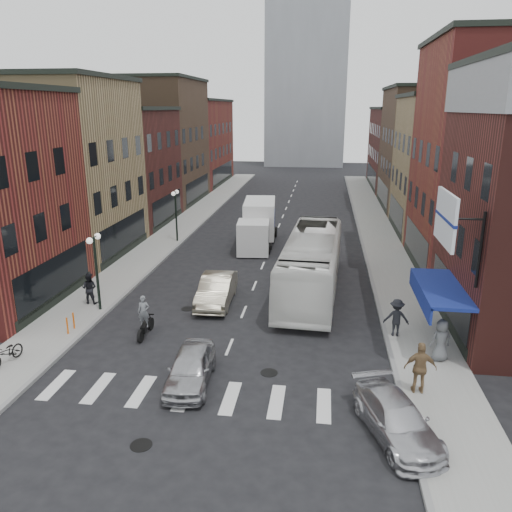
{
  "coord_description": "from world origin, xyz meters",
  "views": [
    {
      "loc": [
        3.91,
        -18.73,
        10.22
      ],
      "look_at": [
        0.57,
        5.56,
        2.9
      ],
      "focal_mm": 35.0,
      "sensor_mm": 36.0,
      "label": 1
    }
  ],
  "objects": [
    {
      "name": "bldg_left_mid_a",
      "position": [
        -14.99,
        14.0,
        6.15
      ],
      "size": [
        10.3,
        10.2,
        12.3
      ],
      "color": "#9A8155",
      "rests_on": "ground"
    },
    {
      "name": "bldg_right_far_a",
      "position": [
        14.99,
        35.0,
        6.15
      ],
      "size": [
        10.3,
        12.2,
        12.3
      ],
      "color": "brown",
      "rests_on": "ground"
    },
    {
      "name": "curb_right",
      "position": [
        7.0,
        22.0,
        0.0
      ],
      "size": [
        0.2,
        74.0,
        0.16
      ],
      "primitive_type": "cube",
      "color": "gray",
      "rests_on": "ground"
    },
    {
      "name": "ped_left_solo",
      "position": [
        -8.27,
        4.72,
        1.0
      ],
      "size": [
        0.83,
        0.49,
        1.7
      ],
      "primitive_type": "imported",
      "rotation": [
        0.0,
        0.0,
        3.15
      ],
      "color": "black",
      "rests_on": "sidewalk_left"
    },
    {
      "name": "bldg_right_mid_b",
      "position": [
        14.99,
        24.0,
        5.65
      ],
      "size": [
        10.3,
        10.2,
        11.3
      ],
      "color": "#9A8155",
      "rests_on": "ground"
    },
    {
      "name": "bldg_right_far_b",
      "position": [
        14.99,
        49.0,
        5.15
      ],
      "size": [
        10.3,
        16.2,
        10.3
      ],
      "color": "#471D19",
      "rests_on": "ground"
    },
    {
      "name": "ped_right_a",
      "position": [
        7.4,
        2.91,
        1.03
      ],
      "size": [
        1.16,
        0.62,
        1.76
      ],
      "primitive_type": "imported",
      "rotation": [
        0.0,
        0.0,
        3.1
      ],
      "color": "black",
      "rests_on": "sidewalk_right"
    },
    {
      "name": "bldg_left_far_b",
      "position": [
        -14.99,
        49.0,
        5.65
      ],
      "size": [
        10.3,
        16.2,
        11.3
      ],
      "color": "maroon",
      "rests_on": "ground"
    },
    {
      "name": "transit_bus",
      "position": [
        3.36,
        8.52,
        1.71
      ],
      "size": [
        3.54,
        12.41,
        3.42
      ],
      "primitive_type": "imported",
      "rotation": [
        0.0,
        0.0,
        -0.06
      ],
      "color": "white",
      "rests_on": "ground"
    },
    {
      "name": "bldg_right_mid_a",
      "position": [
        15.0,
        14.0,
        7.15
      ],
      "size": [
        10.3,
        10.2,
        14.3
      ],
      "color": "maroon",
      "rests_on": "ground"
    },
    {
      "name": "curb_left",
      "position": [
        -7.0,
        22.0,
        0.0
      ],
      "size": [
        0.2,
        74.0,
        0.16
      ],
      "primitive_type": "cube",
      "color": "gray",
      "rests_on": "ground"
    },
    {
      "name": "bldg_left_mid_b",
      "position": [
        -14.99,
        24.0,
        5.15
      ],
      "size": [
        10.3,
        10.2,
        10.3
      ],
      "color": "#471D19",
      "rests_on": "ground"
    },
    {
      "name": "ground",
      "position": [
        0.0,
        0.0,
        0.0
      ],
      "size": [
        160.0,
        160.0,
        0.0
      ],
      "primitive_type": "plane",
      "color": "black",
      "rests_on": "ground"
    },
    {
      "name": "ped_right_c",
      "position": [
        8.91,
        0.75,
        1.04
      ],
      "size": [
        1.0,
        0.81,
        1.79
      ],
      "primitive_type": "imported",
      "rotation": [
        0.0,
        0.0,
        3.45
      ],
      "color": "#575B5F",
      "rests_on": "sidewalk_right"
    },
    {
      "name": "motorcycle_rider",
      "position": [
        -4.06,
        1.53,
        0.94
      ],
      "size": [
        0.59,
        1.97,
        2.0
      ],
      "rotation": [
        0.0,
        0.0,
        0.11
      ],
      "color": "black",
      "rests_on": "ground"
    },
    {
      "name": "sedan_left_far",
      "position": [
        -1.64,
        6.0,
        0.78
      ],
      "size": [
        1.81,
        4.78,
        1.56
      ],
      "primitive_type": "imported",
      "rotation": [
        0.0,
        0.0,
        0.03
      ],
      "color": "#B1A890",
      "rests_on": "ground"
    },
    {
      "name": "bike_rack",
      "position": [
        -7.6,
        1.3,
        0.55
      ],
      "size": [
        0.08,
        0.68,
        0.8
      ],
      "color": "#D8590C",
      "rests_on": "sidewalk_left"
    },
    {
      "name": "sidewalk_left",
      "position": [
        -8.5,
        22.0,
        0.07
      ],
      "size": [
        3.0,
        74.0,
        0.15
      ],
      "primitive_type": "cube",
      "color": "gray",
      "rests_on": "ground"
    },
    {
      "name": "crosswalk_stripes",
      "position": [
        0.0,
        -3.0,
        0.0
      ],
      "size": [
        12.0,
        2.2,
        0.01
      ],
      "primitive_type": "cube",
      "color": "silver",
      "rests_on": "ground"
    },
    {
      "name": "distant_tower",
      "position": [
        0.0,
        78.0,
        25.0
      ],
      "size": [
        14.0,
        14.0,
        50.0
      ],
      "primitive_type": "cube",
      "color": "#9399A0",
      "rests_on": "ground"
    },
    {
      "name": "curb_car",
      "position": [
        6.5,
        -4.44,
        0.62
      ],
      "size": [
        3.02,
        4.6,
        1.24
      ],
      "primitive_type": "imported",
      "rotation": [
        0.0,
        0.0,
        0.33
      ],
      "color": "#BCBCC2",
      "rests_on": "ground"
    },
    {
      "name": "streetlamp_far",
      "position": [
        -7.4,
        18.0,
        2.91
      ],
      "size": [
        0.32,
        1.22,
        4.11
      ],
      "color": "black",
      "rests_on": "ground"
    },
    {
      "name": "sidewalk_right",
      "position": [
        8.5,
        22.0,
        0.07
      ],
      "size": [
        3.0,
        74.0,
        0.15
      ],
      "primitive_type": "cube",
      "color": "gray",
      "rests_on": "ground"
    },
    {
      "name": "awning_blue",
      "position": [
        8.93,
        2.5,
        2.63
      ],
      "size": [
        1.8,
        5.0,
        0.78
      ],
      "color": "navy",
      "rests_on": "ground"
    },
    {
      "name": "parked_bicycle",
      "position": [
        -8.66,
        -1.99,
        0.62
      ],
      "size": [
        0.91,
        1.86,
        0.94
      ],
      "primitive_type": "imported",
      "rotation": [
        0.0,
        0.0,
        -0.17
      ],
      "color": "black",
      "rests_on": "sidewalk_left"
    },
    {
      "name": "billboard_sign",
      "position": [
        8.59,
        0.5,
        6.13
      ],
      "size": [
        1.52,
        3.0,
        3.7
      ],
      "color": "black",
      "rests_on": "ground"
    },
    {
      "name": "box_truck",
      "position": [
        -1.01,
        18.11,
        1.63
      ],
      "size": [
        2.75,
        7.76,
        3.3
      ],
      "rotation": [
        0.0,
        0.0,
        0.09
      ],
      "color": "silver",
      "rests_on": "ground"
    },
    {
      "name": "streetlamp_near",
      "position": [
        -7.4,
        4.0,
        2.91
      ],
      "size": [
        0.32,
        1.22,
        4.11
      ],
      "color": "black",
      "rests_on": "ground"
    },
    {
      "name": "sedan_left_near",
      "position": [
        -0.9,
        -2.2,
        0.68
      ],
      "size": [
        1.88,
        4.07,
        1.35
      ],
      "primitive_type": "imported",
      "rotation": [
        0.0,
        0.0,
        0.07
      ],
      "color": "#B1B1B6",
      "rests_on": "ground"
    },
    {
      "name": "ped_right_b",
      "position": [
        7.63,
        -1.87,
        1.14
      ],
      "size": [
        1.16,
        0.58,
        1.98
      ],
      "primitive_type": "imported",
      "rotation": [
        0.0,
        0.0,
        3.14
      ],
      "color": "olive",
      "rests_on": "sidewalk_right"
    },
    {
      "name": "bldg_left_far_a",
      "position": [
        -14.99,
        35.0,
        6.65
      ],
      "size": [
        10.3,
        12.2,
        13.3
      ],
      "color": "brown",
      "rests_on": "ground"
    }
  ]
}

